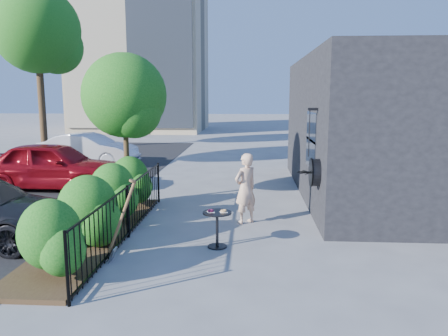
# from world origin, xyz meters

# --- Properties ---
(ground) EXTENTS (120.00, 120.00, 0.00)m
(ground) POSITION_xyz_m (0.00, 0.00, 0.00)
(ground) COLOR gray
(ground) RESTS_ON ground
(shop_building) EXTENTS (6.22, 9.00, 4.00)m
(shop_building) POSITION_xyz_m (5.50, 4.50, 2.00)
(shop_building) COLOR black
(shop_building) RESTS_ON ground
(fence) EXTENTS (0.05, 6.05, 1.10)m
(fence) POSITION_xyz_m (-1.50, 0.00, 0.56)
(fence) COLOR black
(fence) RESTS_ON ground
(planting_bed) EXTENTS (1.30, 6.00, 0.08)m
(planting_bed) POSITION_xyz_m (-2.20, 0.00, 0.04)
(planting_bed) COLOR #382616
(planting_bed) RESTS_ON ground
(shrubs) EXTENTS (1.10, 5.60, 1.24)m
(shrubs) POSITION_xyz_m (-2.10, 0.10, 0.70)
(shrubs) COLOR #145914
(shrubs) RESTS_ON ground
(patio_tree) EXTENTS (2.20, 2.20, 3.94)m
(patio_tree) POSITION_xyz_m (-2.24, 2.76, 2.76)
(patio_tree) COLOR #3F2B19
(patio_tree) RESTS_ON ground
(street_tree_far) EXTENTS (4.40, 4.40, 8.28)m
(street_tree_far) POSITION_xyz_m (-9.94, 13.96, 5.92)
(street_tree_far) COLOR #3F2B19
(street_tree_far) RESTS_ON ground
(cafe_table) EXTENTS (0.56, 0.56, 0.75)m
(cafe_table) POSITION_xyz_m (0.38, -0.48, 0.49)
(cafe_table) COLOR black
(cafe_table) RESTS_ON ground
(woman) EXTENTS (0.70, 0.68, 1.62)m
(woman) POSITION_xyz_m (0.90, 1.19, 0.81)
(woman) COLOR beige
(woman) RESTS_ON ground
(shovel) EXTENTS (0.55, 0.20, 1.52)m
(shovel) POSITION_xyz_m (-1.26, -1.33, 0.67)
(shovel) COLOR brown
(shovel) RESTS_ON ground
(car_red) EXTENTS (4.43, 1.88, 1.49)m
(car_red) POSITION_xyz_m (-5.12, 4.52, 0.75)
(car_red) COLOR maroon
(car_red) RESTS_ON ground
(car_silver) EXTENTS (4.24, 2.04, 1.34)m
(car_silver) POSITION_xyz_m (-5.77, 9.22, 0.67)
(car_silver) COLOR silver
(car_silver) RESTS_ON ground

